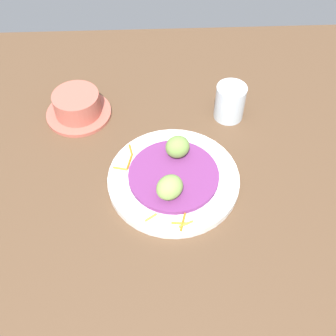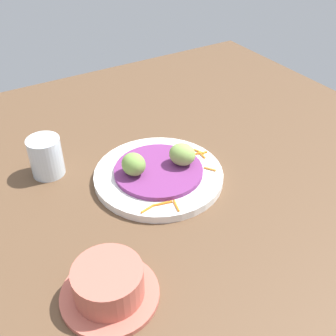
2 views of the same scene
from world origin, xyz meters
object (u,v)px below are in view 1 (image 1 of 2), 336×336
Objects in this scene: guac_scoop_left at (178,147)px; guac_scoop_center at (170,187)px; terracotta_bowl at (77,106)px; main_plate at (174,179)px; water_glass at (230,102)px.

guac_scoop_left and guac_scoop_center have the same top height.
main_plate is at bearing 135.56° from terracotta_bowl.
guac_scoop_left is at bearing 144.76° from terracotta_bowl.
main_plate is 27.18cm from terracotta_bowl.
main_plate is 1.77× the size of terracotta_bowl.
water_glass reaches higher than guac_scoop_left.
guac_scoop_center is at bearing 127.94° from terracotta_bowl.
guac_scoop_left is 0.92× the size of guac_scoop_center.
guac_scoop_center is (0.94, 4.64, 3.80)cm from main_plate.
guac_scoop_center is 0.65× the size of water_glass.
guac_scoop_left is (-0.94, -4.64, 3.80)cm from main_plate.
main_plate is 4.89× the size of guac_scoop_center.
terracotta_bowl is at bearing -44.44° from main_plate.
guac_scoop_center is 25.80cm from water_glass.
main_plate is at bearing -101.51° from guac_scoop_center.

